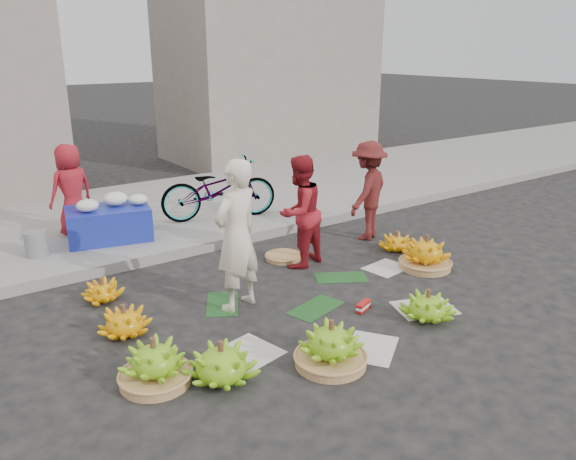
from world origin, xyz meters
TOP-DOWN VIEW (x-y plane):
  - ground at (0.00, 0.00)m, footprint 80.00×80.00m
  - curb at (0.00, 2.20)m, footprint 40.00×0.25m
  - sidewalk at (0.00, 4.30)m, footprint 40.00×4.00m
  - building_right at (4.50, 7.70)m, footprint 5.00×3.00m
  - newspaper_scatter at (0.00, -0.80)m, footprint 3.20×1.80m
  - banana_leaves at (-0.10, 0.20)m, footprint 2.00×1.00m
  - banana_bunch_0 at (-2.13, -0.54)m, footprint 0.62×0.62m
  - banana_bunch_1 at (-1.65, -0.85)m, footprint 0.72×0.72m
  - banana_bunch_2 at (-0.71, -1.20)m, footprint 0.66×0.66m
  - banana_bunch_3 at (0.71, -1.10)m, footprint 0.70×0.70m
  - banana_bunch_4 at (1.81, -0.09)m, footprint 0.67×0.67m
  - banana_bunch_5 at (1.98, 0.60)m, footprint 0.56×0.56m
  - banana_bunch_6 at (-2.05, 0.45)m, footprint 0.65×0.65m
  - banana_bunch_7 at (-1.98, 1.36)m, footprint 0.45×0.45m
  - basket_spare at (0.47, 1.26)m, footprint 0.51×0.51m
  - incense_stack at (0.30, -0.55)m, footprint 0.24×0.15m
  - vendor_cream at (-0.78, 0.34)m, footprint 0.71×0.56m
  - vendor_red at (0.52, 0.96)m, footprint 0.85×0.74m
  - man_striped at (2.01, 1.26)m, footprint 1.10×0.91m
  - flower_table at (-1.29, 3.10)m, footprint 1.27×0.95m
  - grey_bucket at (-2.31, 3.02)m, footprint 0.29×0.29m
  - flower_vendor at (-1.61, 3.71)m, footprint 0.75×0.58m
  - bicycle at (0.51, 3.12)m, footprint 1.12×1.97m

SIDE VIEW (x-z plane):
  - ground at x=0.00m, z-range 0.00..0.00m
  - newspaper_scatter at x=0.00m, z-range 0.00..0.01m
  - banana_leaves at x=-0.10m, z-range 0.00..0.01m
  - basket_spare at x=0.47m, z-range 0.00..0.06m
  - incense_stack at x=0.30m, z-range 0.01..0.10m
  - sidewalk at x=0.00m, z-range 0.00..0.12m
  - curb at x=0.00m, z-range 0.00..0.15m
  - banana_bunch_7 at x=-1.98m, z-range -0.02..0.26m
  - banana_bunch_5 at x=1.98m, z-range -0.02..0.27m
  - banana_bunch_6 at x=-2.05m, z-range -0.02..0.31m
  - banana_bunch_3 at x=0.71m, z-range -0.02..0.33m
  - banana_bunch_1 at x=-1.65m, z-range -0.02..0.37m
  - banana_bunch_0 at x=-2.13m, z-range -0.03..0.40m
  - banana_bunch_2 at x=-0.71m, z-range -0.03..0.42m
  - banana_bunch_4 at x=1.81m, z-range -0.03..0.43m
  - grey_bucket at x=-2.31m, z-range 0.12..0.45m
  - flower_table at x=-1.29m, z-range 0.06..0.73m
  - bicycle at x=0.51m, z-range 0.12..1.10m
  - vendor_red at x=0.52m, z-range 0.00..1.48m
  - man_striped at x=2.01m, z-range 0.00..1.48m
  - flower_vendor at x=-1.61m, z-range 0.12..1.46m
  - vendor_cream at x=-0.78m, z-range 0.00..1.68m
  - building_right at x=4.50m, z-range 0.00..5.00m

